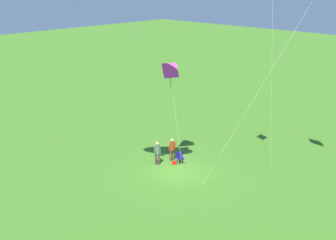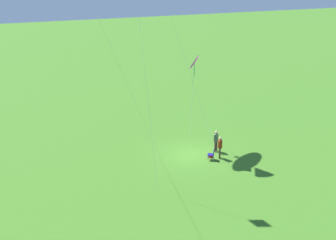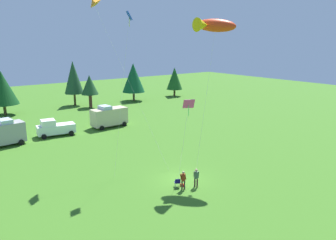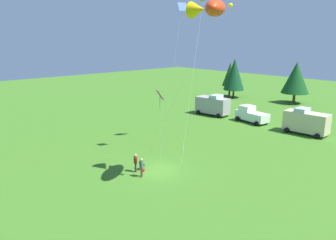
% 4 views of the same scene
% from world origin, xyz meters
% --- Properties ---
extents(ground_plane, '(160.00, 160.00, 0.00)m').
position_xyz_m(ground_plane, '(0.00, 0.00, 0.00)').
color(ground_plane, '#396D1F').
extents(person_kite_flyer, '(0.48, 0.50, 1.74)m').
position_xyz_m(person_kite_flyer, '(-0.00, -2.05, 1.02)').
color(person_kite_flyer, '#48302A').
rests_on(person_kite_flyer, ground).
extents(folding_chair, '(0.65, 0.65, 0.82)m').
position_xyz_m(folding_chair, '(-1.34, -1.08, 0.49)').
color(folding_chair, navy).
rests_on(folding_chair, ground).
extents(person_spectator, '(0.56, 0.45, 1.74)m').
position_xyz_m(person_spectator, '(-1.25, -1.77, 1.02)').
color(person_spectator, '#4F3C2F').
rests_on(person_spectator, ground).
extents(backpack_on_grass, '(0.37, 0.39, 0.22)m').
position_xyz_m(backpack_on_grass, '(-0.88, -1.20, 0.11)').
color(backpack_on_grass, red).
rests_on(backpack_on_grass, ground).
extents(kite_diamond_rainbow, '(1.21, 1.16, 7.71)m').
position_xyz_m(kite_diamond_rainbow, '(0.50, -0.28, 7.13)').
color(kite_diamond_rainbow, '#E03E9E').
rests_on(kite_diamond_rainbow, ground).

